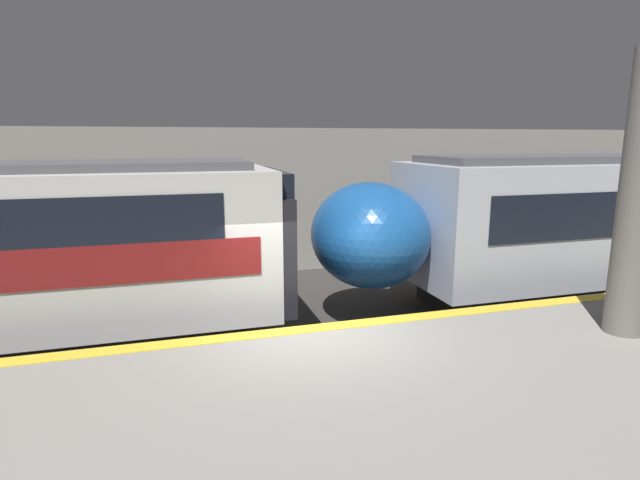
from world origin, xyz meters
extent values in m
plane|color=#33302D|center=(0.00, 0.00, 0.00)|extent=(120.00, 120.00, 0.00)
cube|color=gray|center=(0.00, -2.66, 0.51)|extent=(40.00, 5.32, 1.02)
cube|color=gold|center=(0.00, -0.15, 1.03)|extent=(40.00, 0.30, 0.01)
cube|color=#9E998E|center=(0.00, 7.05, 2.08)|extent=(50.00, 0.15, 4.16)
cylinder|color=slate|center=(4.37, -1.58, 3.05)|extent=(0.54, 0.54, 4.06)
ellipsoid|color=#195199|center=(1.93, 2.43, 1.89)|extent=(2.42, 2.78, 2.19)
sphere|color=#F2EFCC|center=(0.98, 2.43, 1.50)|extent=(0.20, 0.20, 0.20)
cube|color=black|center=(-0.11, 2.43, 1.81)|extent=(0.25, 2.97, 2.09)
cube|color=black|center=(-0.11, 2.43, 2.86)|extent=(0.25, 2.66, 0.83)
sphere|color=#EA4C42|center=(0.04, 1.75, 1.45)|extent=(0.18, 0.18, 0.18)
sphere|color=#EA4C42|center=(0.04, 3.11, 1.45)|extent=(0.18, 0.18, 0.18)
camera|label=1|loc=(-1.95, -7.03, 3.85)|focal=28.00mm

